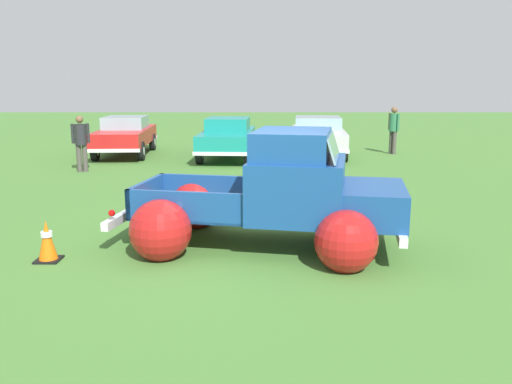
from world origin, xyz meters
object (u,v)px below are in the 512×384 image
object	(u,v)px
show_car_2	(316,135)
spectator_0	(79,140)
show_car_1	(226,136)
lane_cone_1	(253,197)
lane_cone_0	(45,241)
show_car_0	(123,134)
spectator_2	(391,127)
vintage_pickup_truck	(280,202)
spectator_1	(305,158)

from	to	relation	value
show_car_2	spectator_0	distance (m)	8.36
show_car_1	spectator_0	distance (m)	5.22
show_car_2	lane_cone_1	distance (m)	8.82
show_car_1	lane_cone_0	bearing A→B (deg)	-7.86
show_car_0	lane_cone_0	xyz separation A→B (m)	(1.72, -11.84, -0.47)
show_car_1	spectator_2	distance (m)	6.30
show_car_2	lane_cone_1	xyz separation A→B (m)	(-2.30, -8.50, -0.47)
show_car_1	show_car_2	world-z (taller)	same
spectator_2	lane_cone_0	distance (m)	14.75
spectator_0	vintage_pickup_truck	bearing A→B (deg)	-158.64
show_car_1	vintage_pickup_truck	bearing A→B (deg)	10.98
vintage_pickup_truck	show_car_0	bearing A→B (deg)	126.12
lane_cone_1	show_car_1	bearing A→B (deg)	97.14
show_car_2	lane_cone_0	bearing A→B (deg)	-20.21
spectator_0	spectator_1	size ratio (longest dim) A/B	1.01
lane_cone_1	spectator_2	bearing A→B (deg)	59.92
vintage_pickup_truck	spectator_1	size ratio (longest dim) A/B	2.91
spectator_0	spectator_1	bearing A→B (deg)	-136.94
spectator_2	show_car_0	bearing A→B (deg)	151.09
vintage_pickup_truck	show_car_0	xyz separation A→B (m)	(-5.29, 11.13, 0.02)
lane_cone_1	show_car_0	bearing A→B (deg)	119.14
spectator_1	lane_cone_1	world-z (taller)	spectator_1
show_car_1	spectator_2	world-z (taller)	spectator_2
show_car_1	lane_cone_1	size ratio (longest dim) A/B	7.27
spectator_2	lane_cone_0	size ratio (longest dim) A/B	2.82
lane_cone_0	lane_cone_1	world-z (taller)	same
show_car_1	lane_cone_1	bearing A→B (deg)	10.26
lane_cone_0	spectator_1	bearing A→B (deg)	44.45
show_car_0	lane_cone_0	distance (m)	11.97
show_car_0	spectator_1	distance (m)	9.71
vintage_pickup_truck	spectator_2	size ratio (longest dim) A/B	2.75
show_car_2	lane_cone_0	size ratio (longest dim) A/B	7.37
show_car_0	spectator_0	xyz separation A→B (m)	(-0.40, -3.78, 0.19)
spectator_1	spectator_2	world-z (taller)	spectator_2
show_car_2	lane_cone_1	bearing A→B (deg)	-10.29
show_car_1	spectator_2	xyz separation A→B (m)	(6.21, 1.07, 0.24)
spectator_0	lane_cone_1	world-z (taller)	spectator_0
show_car_2	spectator_1	size ratio (longest dim) A/B	2.76
spectator_1	lane_cone_0	size ratio (longest dim) A/B	2.67
show_car_2	lane_cone_1	world-z (taller)	show_car_2
show_car_1	spectator_0	size ratio (longest dim) A/B	2.70
show_car_2	spectator_1	xyz separation A→B (m)	(-1.10, -7.38, 0.17)
vintage_pickup_truck	show_car_0	world-z (taller)	vintage_pickup_truck
spectator_0	spectator_2	distance (m)	11.23
show_car_0	lane_cone_1	distance (m)	9.99
show_car_1	lane_cone_0	distance (m)	11.27
show_car_2	spectator_2	world-z (taller)	spectator_2
spectator_0	lane_cone_0	bearing A→B (deg)	178.33
spectator_0	spectator_2	xyz separation A→B (m)	(10.47, 4.07, 0.05)
spectator_1	spectator_2	xyz separation A→B (m)	(4.02, 7.88, 0.06)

